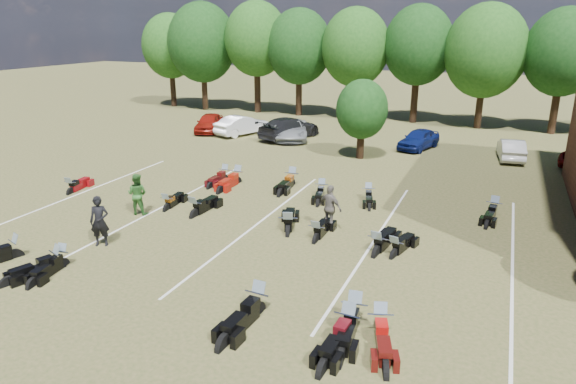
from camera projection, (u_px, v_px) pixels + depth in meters
The scene contains 33 objects.
ground at pixel (298, 264), 18.15m from camera, with size 160.00×160.00×0.00m, color brown.
car_0 at pixel (209, 123), 40.17m from camera, with size 1.69×4.20×1.43m, color maroon.
car_1 at pixel (242, 125), 39.14m from camera, with size 1.55×4.45×1.47m, color white.
car_2 at pixel (291, 130), 37.59m from camera, with size 2.36×5.12×1.42m, color gray.
car_3 at pixel (289, 128), 37.84m from camera, with size 2.19×5.40×1.57m, color black.
car_4 at pixel (419, 139), 34.66m from camera, with size 1.60×3.98×1.36m, color #0C1754.
car_5 at pixel (511, 149), 31.95m from camera, with size 1.37×3.94×1.30m, color silver.
person_black at pixel (100, 221), 19.37m from camera, with size 0.71×0.47×1.96m, color black.
person_green at pixel (137, 194), 22.62m from camera, with size 0.91×0.71×1.87m, color #2A5D23.
person_grey at pixel (330, 208), 20.86m from camera, with size 1.12×0.47×1.92m, color #605A52.
motorcycle_0 at pixel (63, 266), 17.94m from camera, with size 0.66×2.07×1.16m, color black, non-canonical shape.
motorcycle_1 at pixel (15, 258), 18.62m from camera, with size 0.71×2.23×1.24m, color black, non-canonical shape.
motorcycle_2 at pixel (57, 269), 17.74m from camera, with size 0.70×2.21×1.23m, color black, non-canonical shape.
motorcycle_3 at pixel (257, 314), 15.00m from camera, with size 0.80×2.51×1.40m, color black, non-canonical shape.
motorcycle_4 at pixel (353, 324), 14.48m from camera, with size 0.78×2.45×1.37m, color black, non-canonical shape.
motorcycle_5 at pixel (346, 336), 13.95m from camera, with size 0.76×2.38×1.33m, color black, non-canonical shape.
motorcycle_6 at pixel (379, 334), 14.01m from camera, with size 0.73×2.29×1.28m, color #420C09, non-canonical shape.
motorcycle_7 at pixel (71, 193), 25.68m from camera, with size 0.68×2.15×1.20m, color maroon, non-canonical shape.
motorcycle_8 at pixel (167, 210), 23.39m from camera, with size 0.65×2.05×1.15m, color black, non-canonical shape.
motorcycle_9 at pixel (195, 216), 22.61m from camera, with size 0.76×2.37×1.32m, color black, non-canonical shape.
motorcycle_10 at pixel (288, 234), 20.72m from camera, with size 0.79×2.49×1.39m, color black, non-canonical shape.
motorcycle_11 at pixel (376, 255), 18.84m from camera, with size 0.78×2.45×1.37m, color black, non-canonical shape.
motorcycle_12 at pixel (316, 241), 20.02m from camera, with size 0.70×2.21×1.23m, color black, non-canonical shape.
motorcycle_13 at pixel (394, 257), 18.69m from camera, with size 0.68×2.13×1.19m, color black, non-canonical shape.
motorcycle_14 at pixel (225, 180), 27.89m from camera, with size 0.69×2.16×1.20m, color #3C080B, non-canonical shape.
motorcycle_15 at pixel (237, 183), 27.31m from camera, with size 0.78×2.44×1.36m, color maroon, non-canonical shape.
motorcycle_17 at pixel (292, 185), 26.95m from camera, with size 0.78×2.45×1.37m, color black, non-canonical shape.
motorcycle_18 at pixel (321, 195), 25.39m from camera, with size 0.67×2.11×1.18m, color black, non-canonical shape.
motorcycle_19 at pixel (368, 199), 24.83m from camera, with size 0.64×2.02×1.13m, color black, non-canonical shape.
motorcycle_20 at pixel (493, 216), 22.70m from camera, with size 0.71×2.22×1.24m, color black, non-canonical shape.
tree_line at pixel (419, 47), 41.93m from camera, with size 56.00×6.00×9.79m.
young_tree_midfield at pixel (362, 109), 31.49m from camera, with size 3.20×3.20×4.70m.
parking_lines at pixel (259, 223), 21.88m from camera, with size 20.10×14.00×0.01m.
Camera 1 is at (6.09, -15.29, 8.06)m, focal length 32.00 mm.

